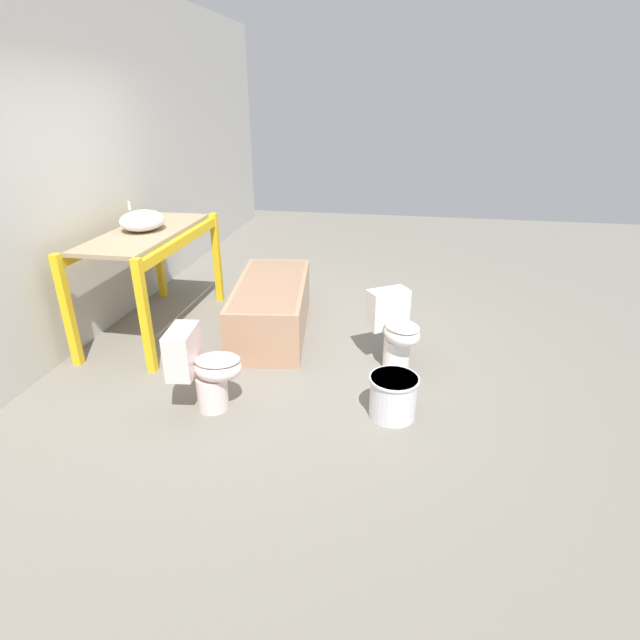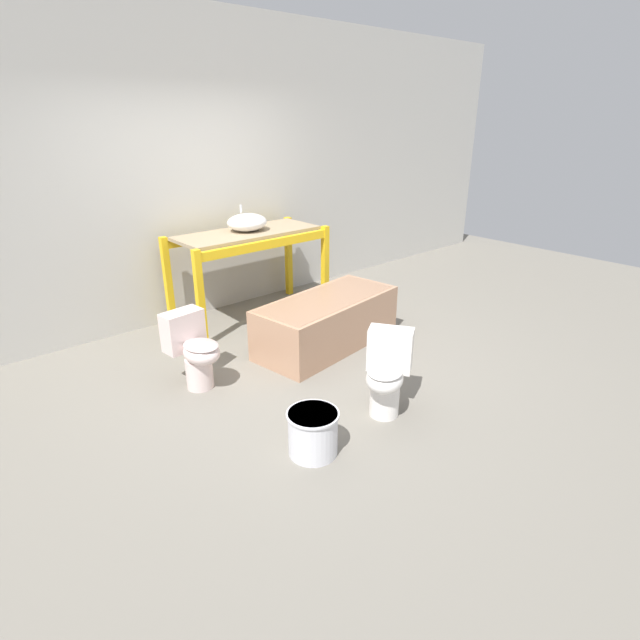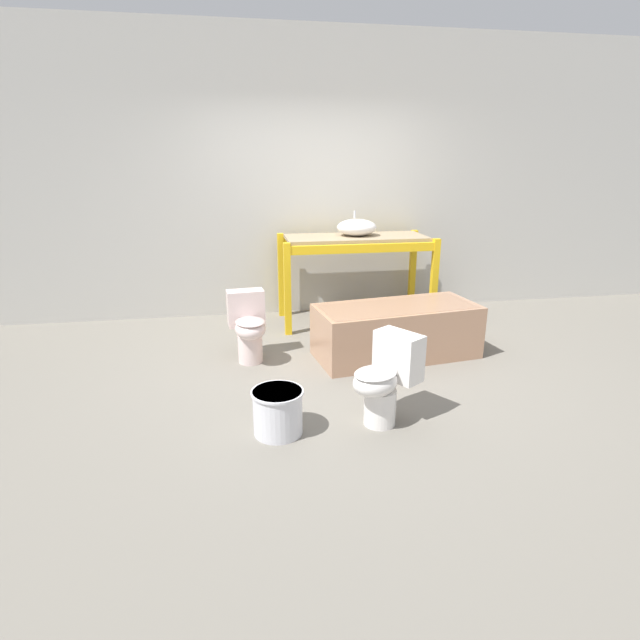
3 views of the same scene
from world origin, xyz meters
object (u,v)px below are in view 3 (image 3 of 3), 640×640
Objects in this scene: sink_basin at (357,227)px; bathtub_main at (396,327)px; toilet_near at (249,325)px; toilet_far at (385,378)px; bucket_white at (278,411)px.

bathtub_main is at bearing -84.27° from sink_basin.
toilet_near is at bearing 166.62° from bathtub_main.
bathtub_main is 1.30m from toilet_far.
sink_basin is 1.23× the size of bucket_white.
bucket_white is (0.14, -1.36, -0.18)m from toilet_near.
toilet_far is at bearing -119.66° from bathtub_main.
bathtub_main is 2.49× the size of toilet_far.
toilet_far reaches higher than bathtub_main.
toilet_near is (-1.38, 0.13, 0.06)m from bathtub_main.
toilet_far is at bearing 1.91° from bucket_white.
sink_basin reaches higher than bucket_white.
sink_basin reaches higher than toilet_near.
toilet_near is 1.38m from bucket_white.
sink_basin is at bearing 32.77° from toilet_near.
toilet_far is at bearing -98.71° from sink_basin.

